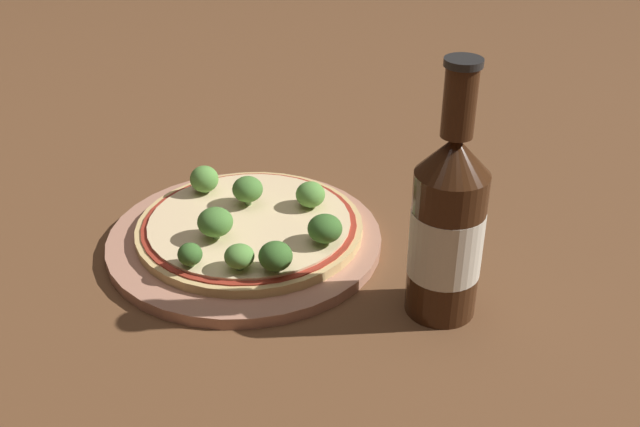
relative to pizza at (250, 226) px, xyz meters
name	(u,v)px	position (x,y,z in m)	size (l,w,h in m)	color
ground_plane	(238,243)	(-0.01, -0.01, -0.02)	(3.00, 3.00, 0.00)	brown
plate	(246,237)	(0.00, 0.00, -0.01)	(0.28, 0.28, 0.01)	tan
pizza	(250,226)	(0.00, 0.00, 0.00)	(0.24, 0.24, 0.01)	tan
broccoli_floret_0	(244,189)	(-0.02, 0.03, 0.03)	(0.03, 0.03, 0.03)	#6B8E51
broccoli_floret_1	(276,256)	(0.05, -0.08, 0.02)	(0.03, 0.03, 0.03)	#6B8E51
broccoli_floret_2	(239,256)	(0.02, -0.09, 0.02)	(0.03, 0.03, 0.03)	#6B8E51
broccoli_floret_3	(310,195)	(0.05, 0.04, 0.02)	(0.03, 0.03, 0.03)	#6B8E51
broccoli_floret_4	(215,222)	(-0.02, -0.04, 0.03)	(0.04, 0.04, 0.03)	#6B8E51
broccoli_floret_5	(204,179)	(-0.07, 0.05, 0.02)	(0.03, 0.03, 0.03)	#6B8E51
broccoli_floret_6	(190,254)	(-0.03, -0.09, 0.02)	(0.02, 0.02, 0.02)	#6B8E51
broccoli_floret_7	(325,229)	(0.09, -0.02, 0.02)	(0.03, 0.03, 0.03)	#6B8E51
beer_bottle	(447,226)	(0.21, -0.06, 0.07)	(0.06, 0.06, 0.24)	#381E0F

